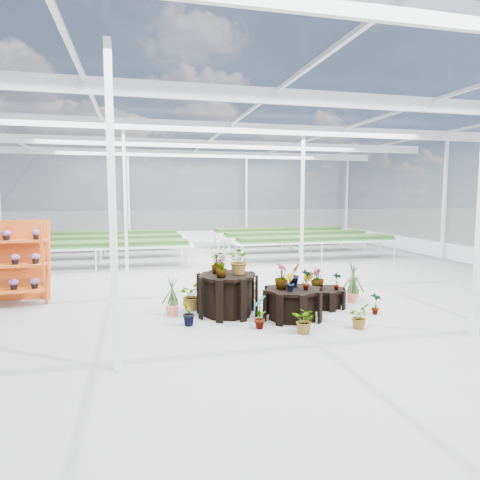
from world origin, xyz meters
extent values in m
plane|color=gray|center=(0.00, 0.00, 0.00)|extent=(24.00, 24.00, 0.00)
cylinder|color=black|center=(-0.91, -1.66, 0.42)|extent=(1.56, 1.56, 0.84)
cylinder|color=black|center=(0.29, -2.26, 0.30)|extent=(1.16, 1.16, 0.61)
cylinder|color=black|center=(1.29, -1.56, 0.20)|extent=(0.94, 0.94, 0.41)
imported|color=#27411A|center=(-1.09, -1.47, 1.05)|extent=(0.28, 0.28, 0.43)
imported|color=#27411A|center=(-0.66, -1.71, 1.12)|extent=(0.63, 0.65, 0.56)
imported|color=#27411A|center=(-0.98, -1.31, 1.06)|extent=(0.51, 0.52, 0.44)
imported|color=#27411A|center=(-1.08, -1.94, 1.05)|extent=(0.29, 0.29, 0.42)
imported|color=#27411A|center=(0.07, -2.23, 0.86)|extent=(0.40, 0.40, 0.51)
imported|color=#27411A|center=(0.50, -2.43, 0.82)|extent=(0.24, 0.27, 0.42)
imported|color=#27411A|center=(0.39, -2.08, 0.87)|extent=(0.36, 0.36, 0.51)
imported|color=#27411A|center=(0.15, -2.46, 0.78)|extent=(0.21, 0.23, 0.35)
imported|color=#27411A|center=(1.15, -1.42, 0.61)|extent=(0.31, 0.31, 0.40)
imported|color=#27411A|center=(1.49, -1.75, 0.60)|extent=(0.24, 0.24, 0.39)
imported|color=#27411A|center=(1.22, -1.41, 0.64)|extent=(0.30, 0.30, 0.45)
imported|color=#27411A|center=(-1.78, -2.26, 0.26)|extent=(0.26, 0.31, 0.51)
imported|color=#27411A|center=(-1.58, -1.07, 0.32)|extent=(0.64, 0.69, 0.64)
imported|color=#27411A|center=(-0.53, -2.71, 0.31)|extent=(0.32, 0.38, 0.63)
imported|color=#27411A|center=(0.19, -3.16, 0.24)|extent=(0.56, 0.56, 0.47)
imported|color=#27411A|center=(1.26, -3.12, 0.22)|extent=(0.52, 0.53, 0.45)
imported|color=#27411A|center=(2.07, -2.38, 0.23)|extent=(0.26, 0.29, 0.46)
imported|color=#27411A|center=(2.31, -0.99, 0.26)|extent=(0.35, 0.35, 0.52)
imported|color=#27411A|center=(1.34, -0.45, 0.31)|extent=(0.43, 0.40, 0.62)
imported|color=#27411A|center=(-0.05, -0.44, 0.25)|extent=(0.56, 0.58, 0.49)
imported|color=#27411A|center=(-0.94, -0.66, 0.29)|extent=(0.32, 0.23, 0.58)
camera|label=1|loc=(-2.70, -10.07, 2.45)|focal=32.00mm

